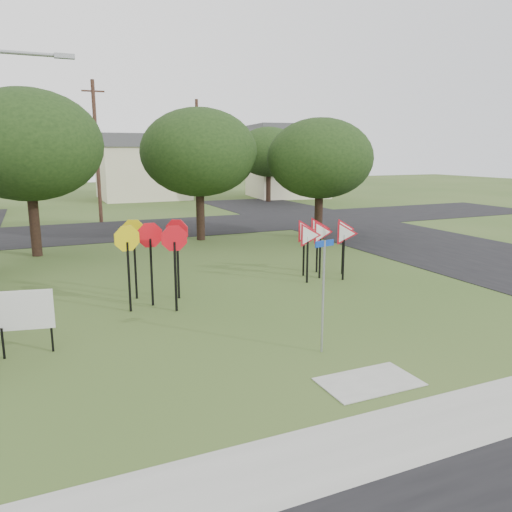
{
  "coord_description": "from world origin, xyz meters",
  "views": [
    {
      "loc": [
        -5.91,
        -10.04,
        4.6
      ],
      "look_at": [
        -0.12,
        3.0,
        1.6
      ],
      "focal_mm": 35.0,
      "sensor_mm": 36.0,
      "label": 1
    }
  ],
  "objects_px": {
    "street_name_sign": "(323,288)",
    "yield_sign_cluster": "(323,234)",
    "stop_sign_cluster": "(153,244)",
    "info_board": "(25,312)"
  },
  "relations": [
    {
      "from": "street_name_sign",
      "to": "yield_sign_cluster",
      "type": "xyz_separation_m",
      "value": [
        3.73,
        6.11,
        0.08
      ]
    },
    {
      "from": "street_name_sign",
      "to": "yield_sign_cluster",
      "type": "distance_m",
      "value": 7.16
    },
    {
      "from": "stop_sign_cluster",
      "to": "yield_sign_cluster",
      "type": "distance_m",
      "value": 6.53
    },
    {
      "from": "yield_sign_cluster",
      "to": "info_board",
      "type": "xyz_separation_m",
      "value": [
        -9.99,
        -3.53,
        -0.6
      ]
    },
    {
      "from": "street_name_sign",
      "to": "yield_sign_cluster",
      "type": "bearing_deg",
      "value": 58.62
    },
    {
      "from": "info_board",
      "to": "street_name_sign",
      "type": "bearing_deg",
      "value": -22.41
    },
    {
      "from": "info_board",
      "to": "yield_sign_cluster",
      "type": "bearing_deg",
      "value": 19.45
    },
    {
      "from": "yield_sign_cluster",
      "to": "info_board",
      "type": "distance_m",
      "value": 10.61
    },
    {
      "from": "yield_sign_cluster",
      "to": "stop_sign_cluster",
      "type": "bearing_deg",
      "value": -172.25
    },
    {
      "from": "street_name_sign",
      "to": "stop_sign_cluster",
      "type": "bearing_deg",
      "value": 117.61
    }
  ]
}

